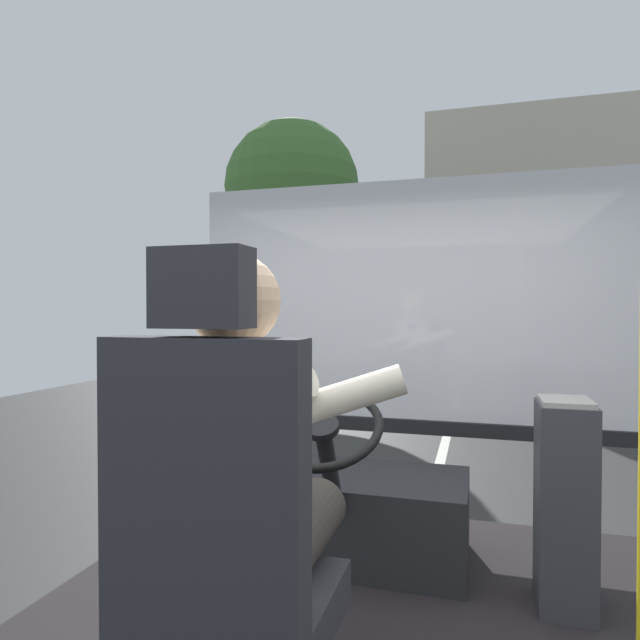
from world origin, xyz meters
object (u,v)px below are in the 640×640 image
Objects in this scene: driver_seat at (224,566)px; bus_driver at (243,464)px; steering_console at (350,511)px; fare_box at (565,504)px.

driver_seat is 1.54× the size of bus_driver.
driver_seat is at bearing -90.00° from steering_console.
fare_box is (0.92, -0.19, 0.20)m from steering_console.
fare_box is at bearing 48.25° from bus_driver.
bus_driver is at bearing 90.00° from driver_seat.
bus_driver is 1.44m from fare_box.
driver_seat is 0.24m from bus_driver.
driver_seat is at bearing -128.82° from fare_box.
bus_driver is 1.35m from steering_console.
fare_box is at bearing -11.77° from steering_console.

